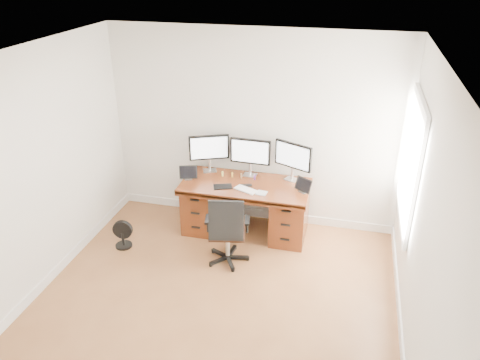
% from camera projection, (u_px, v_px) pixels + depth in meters
% --- Properties ---
extents(ground, '(4.50, 4.50, 0.00)m').
position_uv_depth(ground, '(206.00, 321.00, 4.97)').
color(ground, brown).
rests_on(ground, ground).
extents(back_wall, '(4.00, 0.10, 2.70)m').
position_uv_depth(back_wall, '(253.00, 130.00, 6.32)').
color(back_wall, white).
rests_on(back_wall, ground).
extents(right_wall, '(0.10, 4.50, 2.70)m').
position_uv_depth(right_wall, '(425.00, 233.00, 4.03)').
color(right_wall, white).
rests_on(right_wall, ground).
extents(desk, '(1.70, 0.80, 0.75)m').
position_uv_depth(desk, '(246.00, 205.00, 6.38)').
color(desk, '#562611').
rests_on(desk, ground).
extents(office_chair, '(0.59, 0.59, 0.95)m').
position_uv_depth(office_chair, '(227.00, 241.00, 5.77)').
color(office_chair, black).
rests_on(office_chair, ground).
extents(floor_fan, '(0.26, 0.22, 0.38)m').
position_uv_depth(floor_fan, '(123.00, 235.00, 6.13)').
color(floor_fan, black).
rests_on(floor_fan, ground).
extents(monitor_left, '(0.52, 0.25, 0.53)m').
position_uv_depth(monitor_left, '(209.00, 149.00, 6.41)').
color(monitor_left, silver).
rests_on(monitor_left, desk).
extents(monitor_center, '(0.55, 0.15, 0.53)m').
position_uv_depth(monitor_center, '(250.00, 153.00, 6.28)').
color(monitor_center, silver).
rests_on(monitor_center, desk).
extents(monitor_right, '(0.51, 0.26, 0.53)m').
position_uv_depth(monitor_right, '(293.00, 157.00, 6.16)').
color(monitor_right, silver).
rests_on(monitor_right, desk).
extents(tablet_left, '(0.25, 0.14, 0.19)m').
position_uv_depth(tablet_left, '(188.00, 173.00, 6.29)').
color(tablet_left, silver).
rests_on(tablet_left, desk).
extents(tablet_right, '(0.24, 0.19, 0.19)m').
position_uv_depth(tablet_right, '(303.00, 186.00, 5.95)').
color(tablet_right, silver).
rests_on(tablet_right, desk).
extents(keyboard, '(0.33, 0.24, 0.01)m').
position_uv_depth(keyboard, '(246.00, 190.00, 6.03)').
color(keyboard, white).
rests_on(keyboard, desk).
extents(trackpad, '(0.14, 0.14, 0.01)m').
position_uv_depth(trackpad, '(262.00, 193.00, 5.95)').
color(trackpad, '#BABDC2').
rests_on(trackpad, desk).
extents(drawing_tablet, '(0.28, 0.23, 0.01)m').
position_uv_depth(drawing_tablet, '(223.00, 187.00, 6.12)').
color(drawing_tablet, black).
rests_on(drawing_tablet, desk).
extents(phone, '(0.15, 0.11, 0.01)m').
position_uv_depth(phone, '(247.00, 185.00, 6.15)').
color(phone, black).
rests_on(phone, desk).
extents(figurine_yellow, '(0.03, 0.03, 0.07)m').
position_uv_depth(figurine_yellow, '(223.00, 173.00, 6.39)').
color(figurine_yellow, '#E1DF66').
rests_on(figurine_yellow, desk).
extents(figurine_orange, '(0.03, 0.03, 0.07)m').
position_uv_depth(figurine_orange, '(232.00, 174.00, 6.36)').
color(figurine_orange, '#FCC346').
rests_on(figurine_orange, desk).
extents(figurine_brown, '(0.03, 0.03, 0.07)m').
position_uv_depth(figurine_brown, '(241.00, 175.00, 6.33)').
color(figurine_brown, '#916B48').
rests_on(figurine_brown, desk).
extents(figurine_purple, '(0.03, 0.03, 0.07)m').
position_uv_depth(figurine_purple, '(255.00, 177.00, 6.29)').
color(figurine_purple, '#A656D0').
rests_on(figurine_purple, desk).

